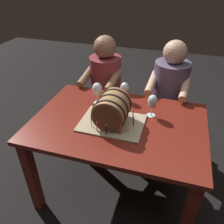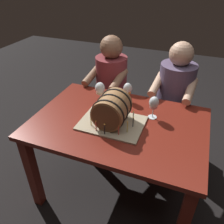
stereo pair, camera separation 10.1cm
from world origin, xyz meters
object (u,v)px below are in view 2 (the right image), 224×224
(dining_table, at_px, (118,134))
(person_seated_right, at_px, (172,109))
(person_seated_left, at_px, (111,98))
(wine_glass_white, at_px, (100,89))
(barrel_cake, at_px, (112,111))
(wine_glass_rose, at_px, (154,104))
(wine_glass_amber, at_px, (128,89))

(dining_table, relative_size, person_seated_right, 1.06)
(person_seated_left, distance_m, person_seated_right, 0.63)
(wine_glass_white, height_order, person_seated_right, person_seated_right)
(barrel_cake, height_order, person_seated_left, person_seated_left)
(wine_glass_rose, distance_m, wine_glass_amber, 0.30)
(barrel_cake, xyz_separation_m, wine_glass_rose, (0.25, 0.18, 0.01))
(wine_glass_rose, bearing_deg, person_seated_left, 135.88)
(dining_table, relative_size, wine_glass_rose, 7.14)
(wine_glass_white, xyz_separation_m, person_seated_left, (-0.08, 0.46, -0.34))
(wine_glass_rose, relative_size, wine_glass_amber, 1.08)
(dining_table, relative_size, wine_glass_white, 6.90)
(wine_glass_rose, xyz_separation_m, wine_glass_white, (-0.45, 0.06, 0.00))
(person_seated_left, bearing_deg, wine_glass_white, -79.66)
(barrel_cake, relative_size, wine_glass_amber, 2.79)
(wine_glass_white, bearing_deg, dining_table, -40.80)
(person_seated_right, bearing_deg, wine_glass_amber, -134.81)
(barrel_cake, height_order, wine_glass_amber, barrel_cake)
(person_seated_right, bearing_deg, wine_glass_rose, -100.51)
(dining_table, bearing_deg, barrel_cake, -130.03)
(wine_glass_white, relative_size, person_seated_right, 0.15)
(wine_glass_amber, distance_m, person_seated_right, 0.59)
(wine_glass_amber, bearing_deg, dining_table, -83.72)
(wine_glass_amber, bearing_deg, person_seated_right, 45.19)
(dining_table, distance_m, wine_glass_white, 0.39)
(wine_glass_white, bearing_deg, barrel_cake, -50.76)
(wine_glass_amber, xyz_separation_m, wine_glass_white, (-0.20, -0.11, 0.02))
(wine_glass_amber, height_order, person_seated_right, person_seated_right)
(dining_table, height_order, wine_glass_rose, wine_glass_rose)
(wine_glass_white, distance_m, person_seated_left, 0.58)
(dining_table, xyz_separation_m, person_seated_left, (-0.32, 0.66, -0.10))
(wine_glass_amber, distance_m, wine_glass_white, 0.23)
(dining_table, relative_size, wine_glass_amber, 7.74)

